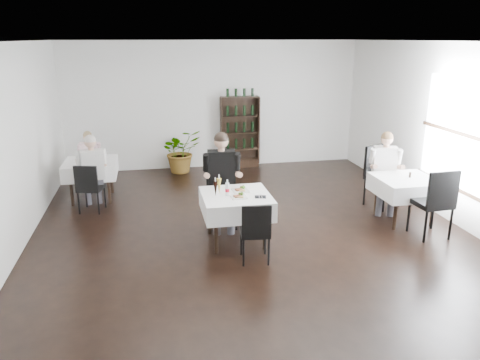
# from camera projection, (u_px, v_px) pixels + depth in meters

# --- Properties ---
(room_shell) EXTENTS (9.00, 9.00, 9.00)m
(room_shell) POSITION_uv_depth(u_px,v_px,m) (256.00, 147.00, 6.94)
(room_shell) COLOR black
(room_shell) RESTS_ON ground
(window_right) EXTENTS (0.06, 2.30, 1.85)m
(window_right) POSITION_uv_depth(u_px,v_px,m) (465.00, 138.00, 7.58)
(window_right) COLOR white
(window_right) RESTS_ON room_shell
(wine_shelf) EXTENTS (0.90, 0.28, 1.75)m
(wine_shelf) POSITION_uv_depth(u_px,v_px,m) (240.00, 133.00, 11.29)
(wine_shelf) COLOR black
(wine_shelf) RESTS_ON ground
(main_table) EXTENTS (1.03, 1.03, 0.77)m
(main_table) POSITION_uv_depth(u_px,v_px,m) (236.00, 204.00, 7.14)
(main_table) COLOR black
(main_table) RESTS_ON ground
(left_table) EXTENTS (0.98, 0.98, 0.77)m
(left_table) POSITION_uv_depth(u_px,v_px,m) (91.00, 169.00, 9.05)
(left_table) COLOR black
(left_table) RESTS_ON ground
(right_table) EXTENTS (0.98, 0.98, 0.77)m
(right_table) POSITION_uv_depth(u_px,v_px,m) (405.00, 186.00, 7.97)
(right_table) COLOR black
(right_table) RESTS_ON ground
(potted_tree) EXTENTS (1.14, 1.07, 1.02)m
(potted_tree) POSITION_uv_depth(u_px,v_px,m) (181.00, 151.00, 10.94)
(potted_tree) COLOR #2C5D1F
(potted_tree) RESTS_ON ground
(main_chair_far) EXTENTS (0.50, 0.50, 1.06)m
(main_chair_far) POSITION_uv_depth(u_px,v_px,m) (221.00, 190.00, 7.82)
(main_chair_far) COLOR black
(main_chair_far) RESTS_ON ground
(main_chair_near) EXTENTS (0.45, 0.45, 0.89)m
(main_chair_near) POSITION_uv_depth(u_px,v_px,m) (255.00, 229.00, 6.49)
(main_chair_near) COLOR black
(main_chair_near) RESTS_ON ground
(left_chair_far) EXTENTS (0.52, 0.52, 0.87)m
(left_chair_far) POSITION_uv_depth(u_px,v_px,m) (94.00, 167.00, 9.65)
(left_chair_far) COLOR black
(left_chair_far) RESTS_ON ground
(left_chair_near) EXTENTS (0.50, 0.50, 0.90)m
(left_chair_near) POSITION_uv_depth(u_px,v_px,m) (89.00, 185.00, 8.38)
(left_chair_near) COLOR black
(left_chair_near) RESTS_ON ground
(right_chair_far) EXTENTS (0.69, 0.69, 1.13)m
(right_chair_far) POSITION_uv_depth(u_px,v_px,m) (379.00, 172.00, 8.75)
(right_chair_far) COLOR black
(right_chair_far) RESTS_ON ground
(right_chair_near) EXTENTS (0.54, 0.55, 1.14)m
(right_chair_near) POSITION_uv_depth(u_px,v_px,m) (436.00, 199.00, 7.26)
(right_chair_near) COLOR black
(right_chair_near) RESTS_ON ground
(diner_main) EXTENTS (0.62, 0.63, 1.60)m
(diner_main) POSITION_uv_depth(u_px,v_px,m) (222.00, 174.00, 7.60)
(diner_main) COLOR #46454D
(diner_main) RESTS_ON ground
(diner_left_far) EXTENTS (0.52, 0.56, 1.23)m
(diner_left_far) POSITION_uv_depth(u_px,v_px,m) (90.00, 156.00, 9.62)
(diner_left_far) COLOR #46454D
(diner_left_far) RESTS_ON ground
(diner_left_near) EXTENTS (0.58, 0.60, 1.41)m
(diner_left_near) POSITION_uv_depth(u_px,v_px,m) (92.00, 166.00, 8.48)
(diner_left_near) COLOR #46454D
(diner_left_near) RESTS_ON ground
(diner_right_far) EXTENTS (0.61, 0.66, 1.46)m
(diner_right_far) POSITION_uv_depth(u_px,v_px,m) (385.00, 166.00, 8.38)
(diner_right_far) COLOR #46454D
(diner_right_far) RESTS_ON ground
(plate_far) EXTENTS (0.26, 0.26, 0.08)m
(plate_far) POSITION_uv_depth(u_px,v_px,m) (241.00, 190.00, 7.26)
(plate_far) COLOR white
(plate_far) RESTS_ON main_table
(plate_near) EXTENTS (0.24, 0.24, 0.07)m
(plate_near) POSITION_uv_depth(u_px,v_px,m) (239.00, 196.00, 6.96)
(plate_near) COLOR white
(plate_near) RESTS_ON main_table
(pilsner_dark) EXTENTS (0.07, 0.07, 0.29)m
(pilsner_dark) POSITION_uv_depth(u_px,v_px,m) (216.00, 189.00, 6.98)
(pilsner_dark) COLOR black
(pilsner_dark) RESTS_ON main_table
(pilsner_lager) EXTENTS (0.07, 0.07, 0.31)m
(pilsner_lager) POSITION_uv_depth(u_px,v_px,m) (219.00, 186.00, 7.08)
(pilsner_lager) COLOR gold
(pilsner_lager) RESTS_ON main_table
(coke_bottle) EXTENTS (0.06, 0.06, 0.25)m
(coke_bottle) POSITION_uv_depth(u_px,v_px,m) (227.00, 189.00, 7.02)
(coke_bottle) COLOR silver
(coke_bottle) RESTS_ON main_table
(napkin_cutlery) EXTENTS (0.19, 0.18, 0.02)m
(napkin_cutlery) POSITION_uv_depth(u_px,v_px,m) (260.00, 197.00, 6.98)
(napkin_cutlery) COLOR black
(napkin_cutlery) RESTS_ON main_table
(pepper_mill) EXTENTS (0.04, 0.04, 0.09)m
(pepper_mill) POSITION_uv_depth(u_px,v_px,m) (410.00, 175.00, 7.95)
(pepper_mill) COLOR black
(pepper_mill) RESTS_ON right_table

